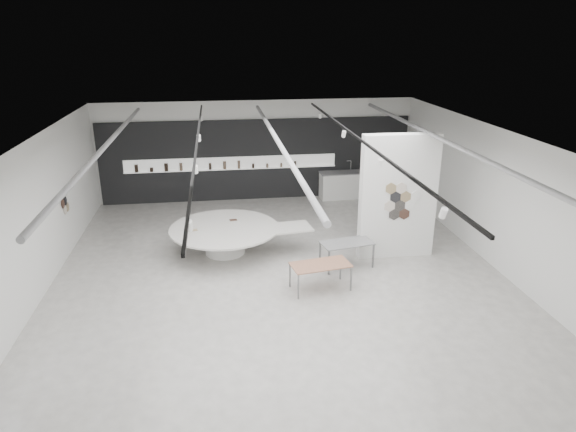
{
  "coord_description": "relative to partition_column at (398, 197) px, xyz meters",
  "views": [
    {
      "loc": [
        -1.53,
        -12.27,
        6.28
      ],
      "look_at": [
        0.37,
        1.2,
        1.31
      ],
      "focal_mm": 32.0,
      "sensor_mm": 36.0,
      "label": 1
    }
  ],
  "objects": [
    {
      "name": "sample_table_wood",
      "position": [
        -2.58,
        -1.77,
        -1.15
      ],
      "size": [
        1.59,
        0.98,
        0.7
      ],
      "rotation": [
        0.0,
        0.0,
        0.17
      ],
      "color": "#9E6A52",
      "rests_on": "ground"
    },
    {
      "name": "partition_column",
      "position": [
        0.0,
        0.0,
        0.0
      ],
      "size": [
        2.2,
        0.38,
        3.6
      ],
      "color": "white",
      "rests_on": "ground"
    },
    {
      "name": "back_wall_display",
      "position": [
        -3.59,
        5.94,
        -0.26
      ],
      "size": [
        11.8,
        0.27,
        3.1
      ],
      "color": "black",
      "rests_on": "ground"
    },
    {
      "name": "sample_table_stone",
      "position": [
        -1.59,
        -0.57,
        -1.13
      ],
      "size": [
        1.53,
        0.97,
        0.73
      ],
      "rotation": [
        0.0,
        0.0,
        0.19
      ],
      "color": "gray",
      "rests_on": "ground"
    },
    {
      "name": "display_island",
      "position": [
        -4.86,
        0.84,
        -1.27
      ],
      "size": [
        4.37,
        3.57,
        0.82
      ],
      "rotation": [
        0.0,
        0.0,
        0.12
      ],
      "color": "white",
      "rests_on": "ground"
    },
    {
      "name": "kitchen_counter",
      "position": [
        -0.19,
        5.55,
        -1.28
      ],
      "size": [
        1.88,
        0.82,
        1.45
      ],
      "rotation": [
        0.0,
        0.0,
        0.06
      ],
      "color": "white",
      "rests_on": "ground"
    },
    {
      "name": "room",
      "position": [
        -3.59,
        -1.0,
        0.27
      ],
      "size": [
        12.02,
        14.02,
        3.82
      ],
      "color": "#BCB8B1",
      "rests_on": "ground"
    }
  ]
}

